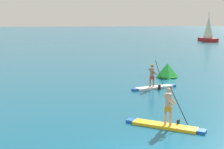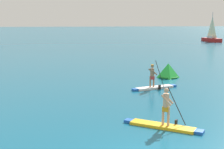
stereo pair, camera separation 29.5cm
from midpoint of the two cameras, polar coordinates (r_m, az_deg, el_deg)
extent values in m
cube|color=yellow|center=(14.20, 9.57, -9.07)|extent=(2.64, 2.16, 0.12)
cube|color=blue|center=(13.83, 15.93, -9.83)|extent=(0.54, 0.56, 0.12)
cube|color=blue|center=(14.73, 3.63, -8.25)|extent=(0.50, 0.51, 0.12)
cylinder|color=tan|center=(13.98, 10.63, -7.37)|extent=(0.11, 0.11, 0.82)
cylinder|color=tan|center=(14.05, 9.71, -7.26)|extent=(0.11, 0.11, 0.82)
cube|color=orange|center=(13.93, 10.21, -6.06)|extent=(0.34, 0.33, 0.22)
cylinder|color=tan|center=(13.83, 10.25, -4.55)|extent=(0.26, 0.26, 0.58)
sphere|color=tan|center=(13.73, 10.31, -2.84)|extent=(0.21, 0.21, 0.21)
cylinder|color=tan|center=(13.95, 10.64, -4.28)|extent=(0.42, 0.36, 0.48)
cylinder|color=tan|center=(13.66, 10.27, -4.56)|extent=(0.42, 0.36, 0.48)
cylinder|color=black|center=(14.19, 12.07, -5.51)|extent=(0.70, 0.55, 1.60)
cube|color=black|center=(14.41, 11.96, -8.52)|extent=(0.18, 0.21, 0.32)
cube|color=white|center=(21.89, 7.99, -2.33)|extent=(2.77, 1.39, 0.14)
cube|color=blue|center=(22.77, 11.18, -1.95)|extent=(0.45, 0.50, 0.14)
cube|color=blue|center=(21.08, 4.55, -2.73)|extent=(0.43, 0.44, 0.14)
cylinder|color=#997051|center=(21.76, 7.84, -1.25)|extent=(0.11, 0.11, 0.72)
cylinder|color=#997051|center=(21.61, 7.25, -1.31)|extent=(0.11, 0.11, 0.72)
cube|color=red|center=(21.63, 7.56, -0.58)|extent=(0.31, 0.29, 0.22)
cylinder|color=#997051|center=(21.57, 7.58, 0.38)|extent=(0.26, 0.26, 0.55)
sphere|color=#997051|center=(21.51, 7.61, 1.46)|extent=(0.21, 0.21, 0.21)
cylinder|color=orange|center=(21.50, 7.61, 1.71)|extent=(0.18, 0.18, 0.06)
cylinder|color=#997051|center=(21.72, 7.47, 0.54)|extent=(0.50, 0.24, 0.45)
cylinder|color=#997051|center=(21.47, 7.92, 0.42)|extent=(0.50, 0.24, 0.45)
cylinder|color=black|center=(21.46, 8.94, 0.05)|extent=(0.73, 0.26, 1.88)
cube|color=black|center=(21.63, 8.88, -2.26)|extent=(0.14, 0.21, 0.32)
pyramid|color=green|center=(26.12, 10.33, 0.70)|extent=(1.50, 1.50, 1.16)
torus|color=#167226|center=(26.21, 10.30, -0.42)|extent=(1.59, 1.59, 0.12)
cube|color=#A51E1E|center=(72.04, 17.46, 5.92)|extent=(2.38, 5.53, 0.79)
cylinder|color=#B2B2B7|center=(71.92, 17.58, 8.41)|extent=(0.12, 0.12, 5.47)
pyramid|color=beige|center=(71.93, 17.57, 8.10)|extent=(0.47, 2.39, 4.50)
cube|color=silver|center=(72.00, 17.48, 6.42)|extent=(1.39, 2.07, 0.47)
camera|label=1|loc=(0.15, -89.59, 0.07)|focal=51.17mm
camera|label=2|loc=(0.15, 90.41, -0.07)|focal=51.17mm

